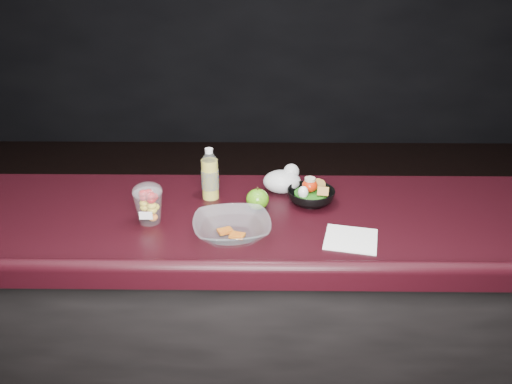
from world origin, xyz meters
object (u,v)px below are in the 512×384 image
at_px(green_apple, 258,199).
at_px(takeout_bowl, 232,228).
at_px(fruit_cup, 148,203).
at_px(snack_bowl, 310,195).
at_px(lemonade_bottle, 210,178).

relative_size(green_apple, takeout_bowl, 0.30).
xyz_separation_m(fruit_cup, takeout_bowl, (0.28, -0.09, -0.04)).
distance_m(green_apple, snack_bowl, 0.19).
distance_m(fruit_cup, green_apple, 0.37).
xyz_separation_m(lemonade_bottle, takeout_bowl, (0.09, -0.28, -0.05)).
bearing_deg(lemonade_bottle, takeout_bowl, -71.60).
relative_size(lemonade_bottle, takeout_bowl, 0.70).
bearing_deg(fruit_cup, green_apple, 15.94).
bearing_deg(snack_bowl, fruit_cup, -164.83).
relative_size(snack_bowl, takeout_bowl, 0.67).
relative_size(fruit_cup, green_apple, 1.69).
distance_m(lemonade_bottle, snack_bowl, 0.37).
bearing_deg(takeout_bowl, fruit_cup, 161.34).
height_order(lemonade_bottle, green_apple, lemonade_bottle).
bearing_deg(green_apple, snack_bowl, 13.71).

